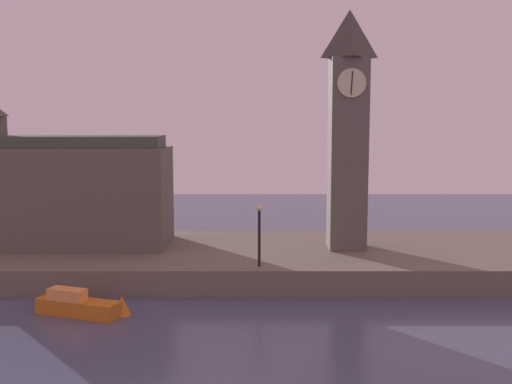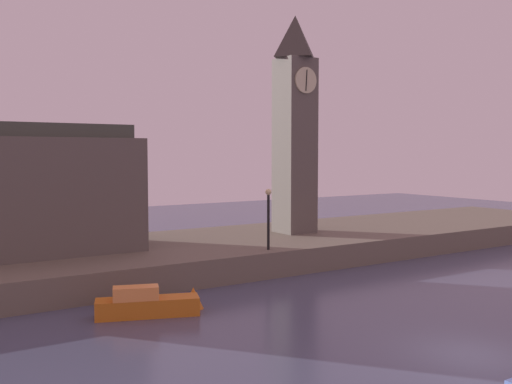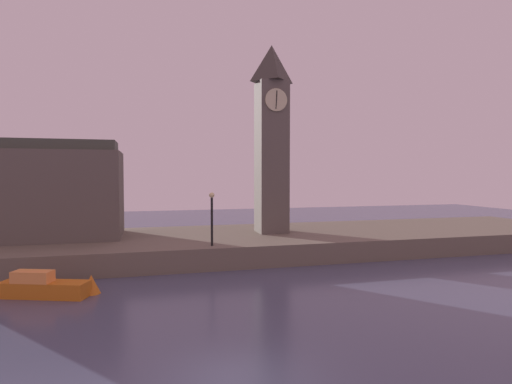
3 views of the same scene
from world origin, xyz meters
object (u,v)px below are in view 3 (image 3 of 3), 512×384
Objects in this scene: clock_tower at (272,136)px; parliament_hall at (22,190)px; boat_patrol_orange at (52,287)px; streetlamp at (212,212)px.

clock_tower is 19.24m from parliament_hall.
clock_tower reaches higher than boat_patrol_orange.
boat_patrol_orange is (-8.91, -4.23, -3.24)m from streetlamp.
parliament_hall is 2.52× the size of boat_patrol_orange.
parliament_hall is at bearing 154.37° from streetlamp.
clock_tower is 19.49m from boat_patrol_orange.
parliament_hall reaches higher than boat_patrol_orange.
streetlamp is (13.01, -6.24, -1.35)m from parliament_hall.
boat_patrol_orange is (-14.62, -9.35, -8.86)m from clock_tower.
streetlamp is (-5.72, -5.12, -5.62)m from clock_tower.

